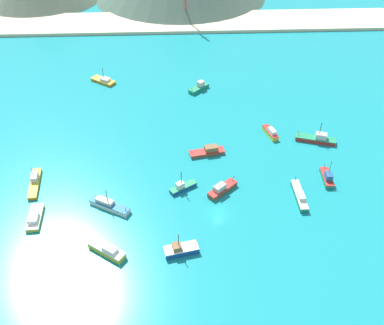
{
  "coord_description": "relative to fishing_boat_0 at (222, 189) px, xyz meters",
  "views": [
    {
      "loc": [
        -9.09,
        -67.13,
        71.53
      ],
      "look_at": [
        -5.41,
        16.79,
        1.51
      ],
      "focal_mm": 39.6,
      "sensor_mm": 36.0,
      "label": 1
    }
  ],
  "objects": [
    {
      "name": "ground",
      "position": [
        -1.43,
        22.82,
        -1.19
      ],
      "size": [
        260.0,
        280.0,
        0.5
      ],
      "color": "teal"
    },
    {
      "name": "fishing_boat_0",
      "position": [
        0.0,
        0.0,
        0.0
      ],
      "size": [
        7.87,
        7.19,
        2.62
      ],
      "color": "brown",
      "rests_on": "ground"
    },
    {
      "name": "fishing_boat_1",
      "position": [
        -10.42,
        -17.94,
        -0.03
      ],
      "size": [
        7.61,
        4.12,
        5.72
      ],
      "color": "#14478C",
      "rests_on": "ground"
    },
    {
      "name": "fishing_boat_2",
      "position": [
        16.19,
        22.75,
        -0.01
      ],
      "size": [
        3.78,
        7.14,
        2.42
      ],
      "color": "gold",
      "rests_on": "ground"
    },
    {
      "name": "fishing_boat_3",
      "position": [
        -46.1,
        4.69,
        -0.2
      ],
      "size": [
        3.41,
        11.19,
        5.18
      ],
      "color": "orange",
      "rests_on": "ground"
    },
    {
      "name": "fishing_boat_4",
      "position": [
        -2.74,
        49.08,
        0.0
      ],
      "size": [
        7.25,
        7.16,
        2.89
      ],
      "color": "#198466",
      "rests_on": "ground"
    },
    {
      "name": "fishing_boat_5",
      "position": [
        -2.28,
        15.01,
        -0.13
      ],
      "size": [
        9.81,
        4.52,
        2.33
      ],
      "color": "brown",
      "rests_on": "ground"
    },
    {
      "name": "fishing_boat_6",
      "position": [
        -25.81,
        -17.4,
        -0.05
      ],
      "size": [
        8.52,
        6.89,
        2.29
      ],
      "color": "gold",
      "rests_on": "ground"
    },
    {
      "name": "fishing_boat_7",
      "position": [
        26.75,
        3.0,
        0.02
      ],
      "size": [
        2.53,
        7.24,
        6.41
      ],
      "color": "#198466",
      "rests_on": "ground"
    },
    {
      "name": "fishing_boat_8",
      "position": [
        -43.21,
        -7.41,
        -0.2
      ],
      "size": [
        3.38,
        8.19,
        2.01
      ],
      "color": "gold",
      "rests_on": "ground"
    },
    {
      "name": "fishing_boat_9",
      "position": [
        28.48,
        19.25,
        -0.01
      ],
      "size": [
        11.29,
        5.8,
        6.34
      ],
      "color": "red",
      "rests_on": "ground"
    },
    {
      "name": "fishing_boat_10",
      "position": [
        18.31,
        -3.1,
        -0.11
      ],
      "size": [
        2.01,
        10.13,
        2.7
      ],
      "color": "#198466",
      "rests_on": "ground"
    },
    {
      "name": "fishing_boat_11",
      "position": [
        -26.87,
        -4.2,
        -0.1
      ],
      "size": [
        10.11,
        6.89,
        5.44
      ],
      "color": "silver",
      "rests_on": "ground"
    },
    {
      "name": "fishing_boat_12",
      "position": [
        -35.06,
        55.66,
        -0.27
      ],
      "size": [
        9.04,
        7.56,
        5.36
      ],
      "color": "orange",
      "rests_on": "ground"
    },
    {
      "name": "fishing_boat_13",
      "position": [
        -9.55,
        1.27,
        -0.13
      ],
      "size": [
        6.98,
        5.28,
        5.88
      ],
      "color": "#14478C",
      "rests_on": "ground"
    },
    {
      "name": "beach_strip",
      "position": [
        -1.43,
        106.54,
        -0.34
      ],
      "size": [
        247.0,
        22.8,
        1.2
      ],
      "primitive_type": "cube",
      "color": "beige",
      "rests_on": "ground"
    }
  ]
}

